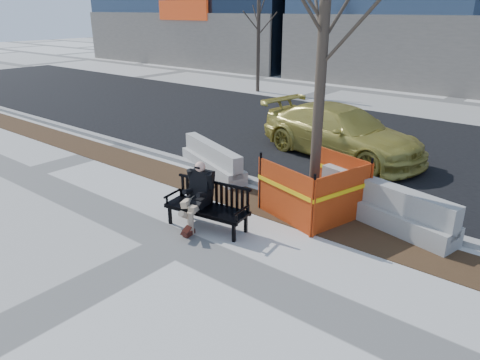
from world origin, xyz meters
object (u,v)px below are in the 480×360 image
object	(u,v)px
bench	(207,228)
jersey_barrier_right	(381,223)
tree_fence	(312,212)
seated_man	(199,224)
sedan	(339,156)
jersey_barrier_left	(213,172)

from	to	relation	value
bench	jersey_barrier_right	bearing A→B (deg)	33.73
bench	tree_fence	bearing A→B (deg)	48.79
seated_man	tree_fence	xyz separation A→B (m)	(1.56, 2.06, 0.00)
bench	seated_man	distance (m)	0.25
bench	sedan	size ratio (longest dim) A/B	0.34
sedan	bench	bearing A→B (deg)	-168.35
bench	jersey_barrier_left	distance (m)	3.46
seated_man	jersey_barrier_left	xyz separation A→B (m)	(-2.00, 2.62, 0.00)
seated_man	jersey_barrier_right	size ratio (longest dim) A/B	0.43
seated_man	jersey_barrier_right	distance (m)	3.91
jersey_barrier_left	bench	bearing A→B (deg)	-28.98
bench	tree_fence	distance (m)	2.45
jersey_barrier_right	jersey_barrier_left	bearing A→B (deg)	-168.05
seated_man	sedan	xyz separation A→B (m)	(0.11, 6.17, 0.00)
seated_man	tree_fence	distance (m)	2.58
tree_fence	jersey_barrier_left	world-z (taller)	tree_fence
seated_man	jersey_barrier_right	xyz separation A→B (m)	(3.00, 2.51, 0.00)
seated_man	sedan	world-z (taller)	sedan
bench	jersey_barrier_right	distance (m)	3.74
tree_fence	jersey_barrier_left	distance (m)	3.61
sedan	jersey_barrier_left	distance (m)	4.13
bench	jersey_barrier_right	xyz separation A→B (m)	(2.76, 2.52, 0.00)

